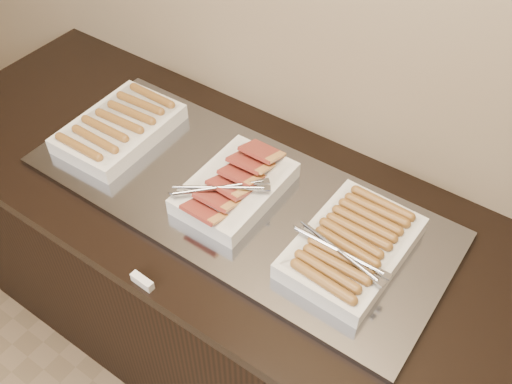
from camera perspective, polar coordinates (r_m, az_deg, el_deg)
counter at (r=1.95m, az=-2.35°, el=-9.36°), size 2.06×0.76×0.90m
warming_tray at (r=1.58m, az=-2.13°, el=-0.42°), size 1.20×0.50×0.02m
dish_left at (r=1.79m, az=-13.49°, el=6.30°), size 0.25×0.37×0.07m
dish_center at (r=1.55m, az=-2.21°, el=0.53°), size 0.24×0.34×0.09m
dish_right at (r=1.43m, az=9.50°, el=-5.35°), size 0.27×0.37×0.08m
label_holder at (r=1.43m, az=-11.30°, el=-8.76°), size 0.06×0.02×0.03m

